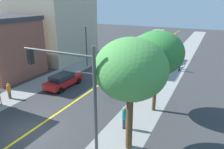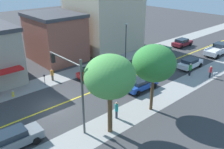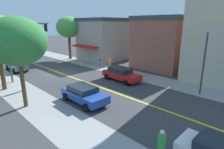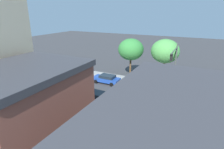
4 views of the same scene
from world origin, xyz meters
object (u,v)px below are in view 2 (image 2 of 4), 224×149
Objects in this scene: red_sedan_left_curb at (94,72)px; blue_sedan_right_curb at (141,84)px; grey_sedan_right_curb at (13,139)px; maroon_sedan_left_curb at (182,42)px; street_tree_left_far at (110,77)px; fire_hydrant at (13,93)px; green_sedan_left_curb at (159,50)px; white_pickup_truck at (218,49)px; parking_meter at (44,78)px; white_sedan_right_curb at (190,63)px; street_lamp at (126,37)px; pedestrian_teal_shirt at (117,110)px; small_dog at (215,73)px; pedestrian_red_shirt at (211,71)px; pedestrian_orange_shirt at (52,74)px; traffic_light_mast at (72,81)px; street_tree_right_corner at (154,63)px; pedestrian_green_shirt at (190,69)px.

red_sedan_left_curb reaches higher than blue_sedan_right_curb.
maroon_sedan_left_curb is (-7.00, 35.23, -0.05)m from grey_sedan_right_curb.
street_tree_left_far is 8.95× the size of fire_hydrant.
blue_sedan_right_curb is (8.59, 12.32, 0.35)m from fire_hydrant.
green_sedan_left_curb is at bearing 15.49° from grey_sedan_right_curb.
maroon_sedan_left_curb is at bearing 91.88° from white_pickup_truck.
white_sedan_right_curb reaches higher than parking_meter.
white_sedan_right_curb is at bearing 63.99° from parking_meter.
maroon_sedan_left_curb reaches higher than green_sedan_left_curb.
pedestrian_teal_shirt is at bearing -47.94° from street_lamp.
parking_meter is 11.78m from grey_sedan_right_curb.
street_lamp is at bearing 143.52° from small_dog.
blue_sedan_right_curb is at bearing 55.12° from fire_hydrant.
small_dog is (13.01, 4.49, -3.36)m from street_lamp.
white_sedan_right_curb is at bearing 100.48° from street_tree_left_far.
maroon_sedan_left_curb is 6.36× the size of small_dog.
pedestrian_red_shirt is at bearing -130.38° from maroon_sedan_left_curb.
pedestrian_red_shirt reaches higher than maroon_sedan_left_curb.
small_dog is at bearing -158.74° from pedestrian_orange_shirt.
pedestrian_red_shirt is 1.20m from small_dog.
maroon_sedan_left_curb is (-7.88, 29.80, -3.82)m from traffic_light_mast.
street_tree_right_corner is 0.96× the size of street_tree_left_far.
red_sedan_left_curb is at bearing -151.04° from pedestrian_orange_shirt.
maroon_sedan_left_curb is at bearing -173.72° from pedestrian_red_shirt.
white_pickup_truck reaches higher than pedestrian_red_shirt.
street_tree_left_far is 10.25m from blue_sedan_right_curb.
street_tree_left_far is at bearing -90.62° from street_tree_right_corner.
pedestrian_green_shirt is at bearing 168.76° from small_dog.
small_dog is (12.76, 23.05, -0.04)m from fire_hydrant.
white_pickup_truck is 3.51× the size of pedestrian_red_shirt.
pedestrian_orange_shirt is at bearing -80.81° from pedestrian_red_shirt.
red_sedan_left_curb is 1.10× the size of maroon_sedan_left_curb.
traffic_light_mast is 3.88× the size of pedestrian_teal_shirt.
pedestrian_orange_shirt reaches higher than parking_meter.
fire_hydrant is 12.66m from pedestrian_teal_shirt.
street_tree_left_far reaches higher than grey_sedan_right_curb.
white_pickup_truck reaches higher than pedestrian_green_shirt.
parking_meter is (-12.80, -5.44, -4.23)m from street_tree_right_corner.
blue_sedan_right_curb is 10.45m from pedestrian_red_shirt.
fire_hydrant is at bearing 164.31° from white_pickup_truck.
white_pickup_truck is at bearing 72.25° from parking_meter.
white_pickup_truck is (6.90, 0.32, 0.15)m from maroon_sedan_left_curb.
street_tree_right_corner and traffic_light_mast have the same top height.
white_sedan_right_curb is 9.16m from white_pickup_truck.
green_sedan_left_curb is 2.49× the size of pedestrian_teal_shirt.
street_lamp is at bearing -59.15° from traffic_light_mast.
street_tree_right_corner is at bearing -123.92° from blue_sedan_right_curb.
traffic_light_mast is 21.33m from white_sedan_right_curb.
white_sedan_right_curb is 0.95× the size of grey_sedan_right_curb.
pedestrian_orange_shirt is at bearing 159.45° from white_pickup_truck.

